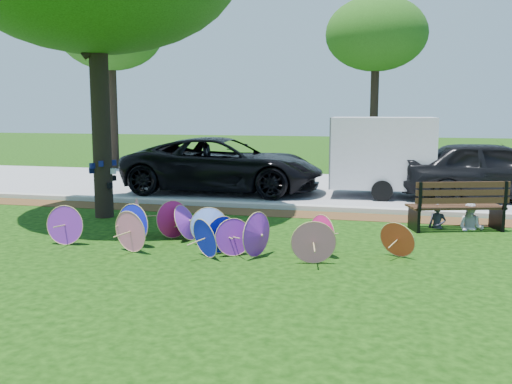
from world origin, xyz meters
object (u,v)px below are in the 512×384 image
dark_pickup (492,171)px  park_bench (455,205)px  cargo_trailer (382,152)px  black_van (224,165)px  parasol_pile (203,229)px  person_left (438,205)px  person_right (472,204)px

dark_pickup → park_bench: (-1.38, -4.39, -0.32)m
dark_pickup → cargo_trailer: size_ratio=1.72×
black_van → dark_pickup: 7.87m
parasol_pile → park_bench: size_ratio=3.40×
black_van → person_left: bearing=-125.6°
cargo_trailer → park_bench: 4.77m
dark_pickup → cargo_trailer: 3.09m
cargo_trailer → park_bench: size_ratio=1.42×
parasol_pile → black_van: black_van is taller
dark_pickup → parasol_pile: bearing=135.3°
black_van → person_right: size_ratio=5.45×
park_bench → person_left: size_ratio=2.01×
person_right → park_bench: bearing=-153.3°
park_bench → person_right: bearing=-9.2°
park_bench → person_right: 0.35m
person_left → person_right: size_ratio=0.91×
black_van → dark_pickup: dark_pickup is taller
cargo_trailer → person_right: size_ratio=2.59×
parasol_pile → dark_pickup: size_ratio=1.38×
parasol_pile → person_right: person_right is taller
dark_pickup → park_bench: 4.61m
cargo_trailer → person_right: 4.85m
park_bench → person_left: park_bench is taller
dark_pickup → cargo_trailer: (-3.06, 0.01, 0.47)m
park_bench → dark_pickup: bearing=55.1°
person_left → person_right: (0.70, 0.00, 0.05)m
park_bench → black_van: bearing=130.2°
parasol_pile → person_right: size_ratio=6.18×
parasol_pile → park_bench: park_bench is taller
black_van → park_bench: black_van is taller
parasol_pile → cargo_trailer: (3.05, 7.35, 0.95)m
parasol_pile → black_van: bearing=103.9°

